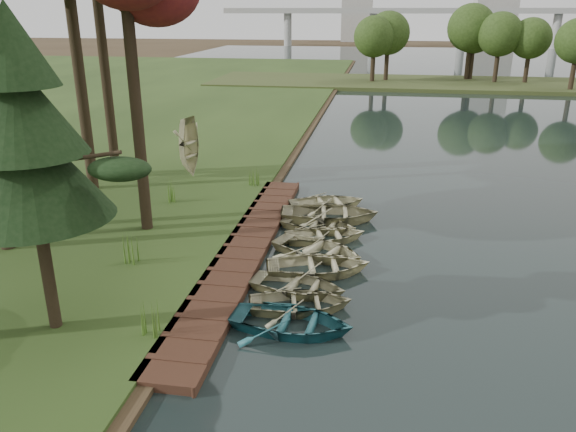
% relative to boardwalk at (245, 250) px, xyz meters
% --- Properties ---
extents(ground, '(300.00, 300.00, 0.00)m').
position_rel_boardwalk_xyz_m(ground, '(1.60, 0.00, -0.15)').
color(ground, '#3D2F1D').
extents(boardwalk, '(1.60, 16.00, 0.30)m').
position_rel_boardwalk_xyz_m(boardwalk, '(0.00, 0.00, 0.00)').
color(boardwalk, '#3B2216').
rests_on(boardwalk, ground).
extents(peninsula, '(50.00, 14.00, 0.45)m').
position_rel_boardwalk_xyz_m(peninsula, '(9.60, 50.00, 0.08)').
color(peninsula, '#38431E').
rests_on(peninsula, ground).
extents(far_trees, '(45.60, 5.60, 8.80)m').
position_rel_boardwalk_xyz_m(far_trees, '(6.27, 50.00, 6.28)').
color(far_trees, black).
rests_on(far_trees, peninsula).
extents(bridge, '(95.90, 4.00, 8.60)m').
position_rel_boardwalk_xyz_m(bridge, '(13.91, 120.00, 6.93)').
color(bridge, '#A5A5A0').
rests_on(bridge, ground).
extents(building_a, '(10.00, 8.00, 18.00)m').
position_rel_boardwalk_xyz_m(building_a, '(31.60, 140.00, 8.85)').
color(building_a, '#A5A5A0').
rests_on(building_a, ground).
extents(building_b, '(8.00, 8.00, 12.00)m').
position_rel_boardwalk_xyz_m(building_b, '(-3.40, 145.00, 5.85)').
color(building_b, '#A5A5A0').
rests_on(building_b, ground).
extents(rowboat_0, '(3.56, 2.70, 0.69)m').
position_rel_boardwalk_xyz_m(rowboat_0, '(2.48, -4.88, 0.25)').
color(rowboat_0, '#27666E').
rests_on(rowboat_0, water).
extents(rowboat_1, '(3.39, 2.73, 0.62)m').
position_rel_boardwalk_xyz_m(rowboat_1, '(2.56, -3.73, 0.21)').
color(rowboat_1, tan).
rests_on(rowboat_1, water).
extents(rowboat_2, '(3.32, 2.64, 0.62)m').
position_rel_boardwalk_xyz_m(rowboat_2, '(2.33, -2.67, 0.21)').
color(rowboat_2, tan).
rests_on(rowboat_2, water).
extents(rowboat_3, '(3.90, 3.16, 0.71)m').
position_rel_boardwalk_xyz_m(rowboat_3, '(2.80, -1.25, 0.26)').
color(rowboat_3, tan).
rests_on(rowboat_3, water).
extents(rowboat_4, '(4.04, 3.52, 0.70)m').
position_rel_boardwalk_xyz_m(rowboat_4, '(2.62, 0.11, 0.25)').
color(rowboat_4, tan).
rests_on(rowboat_4, water).
extents(rowboat_5, '(3.55, 2.99, 0.63)m').
position_rel_boardwalk_xyz_m(rowboat_5, '(2.75, 1.55, 0.21)').
color(rowboat_5, tan).
rests_on(rowboat_5, water).
extents(rowboat_6, '(3.42, 2.76, 0.63)m').
position_rel_boardwalk_xyz_m(rowboat_6, '(2.38, 2.60, 0.21)').
color(rowboat_6, tan).
rests_on(rowboat_6, water).
extents(rowboat_7, '(4.30, 3.29, 0.83)m').
position_rel_boardwalk_xyz_m(rowboat_7, '(2.70, 3.72, 0.31)').
color(rowboat_7, tan).
rests_on(rowboat_7, water).
extents(rowboat_8, '(3.94, 3.39, 0.69)m').
position_rel_boardwalk_xyz_m(rowboat_8, '(2.44, 5.25, 0.24)').
color(rowboat_8, tan).
rests_on(rowboat_8, water).
extents(stored_rowboat, '(3.42, 2.76, 0.63)m').
position_rel_boardwalk_xyz_m(stored_rowboat, '(-4.75, 8.26, 0.46)').
color(stored_rowboat, tan).
rests_on(stored_rowboat, bank).
extents(pine_tree, '(3.80, 3.80, 8.20)m').
position_rel_boardwalk_xyz_m(pine_tree, '(-3.73, -6.06, 5.29)').
color(pine_tree, black).
rests_on(pine_tree, bank).
extents(reeds_0, '(0.60, 0.60, 0.92)m').
position_rel_boardwalk_xyz_m(reeds_0, '(-1.00, -5.96, 0.61)').
color(reeds_0, '#3F661E').
rests_on(reeds_0, bank).
extents(reeds_1, '(0.60, 0.60, 1.07)m').
position_rel_boardwalk_xyz_m(reeds_1, '(-3.40, -1.88, 0.69)').
color(reeds_1, '#3F661E').
rests_on(reeds_1, bank).
extents(reeds_2, '(0.60, 0.60, 0.95)m').
position_rel_boardwalk_xyz_m(reeds_2, '(-4.30, 4.26, 0.63)').
color(reeds_2, '#3F661E').
rests_on(reeds_2, bank).
extents(reeds_3, '(0.60, 0.60, 0.92)m').
position_rel_boardwalk_xyz_m(reeds_3, '(-1.32, 7.24, 0.61)').
color(reeds_3, '#3F661E').
rests_on(reeds_3, bank).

